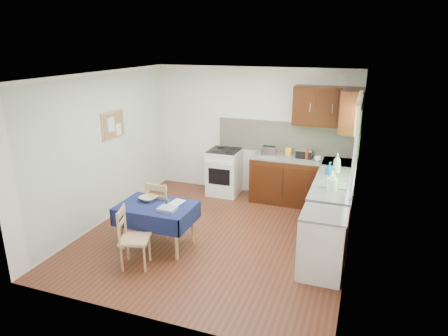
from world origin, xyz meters
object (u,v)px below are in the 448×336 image
(dining_table, at_px, (157,211))
(kettle, at_px, (332,183))
(chair_far, at_px, (161,206))
(chair_near, at_px, (131,236))
(dish_rack, at_px, (332,184))
(toaster, at_px, (269,151))
(sandwich_press, at_px, (305,153))

(dining_table, xyz_separation_m, kettle, (2.41, 0.84, 0.45))
(chair_far, xyz_separation_m, kettle, (2.53, 0.48, 0.53))
(dining_table, bearing_deg, chair_near, -73.49)
(dining_table, distance_m, kettle, 2.59)
(chair_near, height_order, dish_rack, dish_rack)
(chair_near, bearing_deg, toaster, -39.60)
(chair_far, bearing_deg, dining_table, 110.20)
(toaster, relative_size, kettle, 1.09)
(dining_table, height_order, chair_far, chair_far)
(chair_far, height_order, toaster, toaster)
(toaster, bearing_deg, sandwich_press, 26.87)
(chair_far, distance_m, kettle, 2.63)
(toaster, xyz_separation_m, dish_rack, (1.27, -1.23, -0.07))
(chair_far, height_order, sandwich_press, sandwich_press)
(chair_near, relative_size, toaster, 3.14)
(dining_table, distance_m, chair_near, 0.64)
(chair_near, height_order, sandwich_press, sandwich_press)
(chair_near, distance_m, toaster, 3.19)
(chair_far, bearing_deg, toaster, -121.25)
(dining_table, bearing_deg, chair_far, 129.19)
(chair_near, xyz_separation_m, kettle, (2.45, 1.46, 0.56))
(toaster, bearing_deg, chair_far, -107.81)
(dining_table, relative_size, dish_rack, 2.65)
(chair_far, distance_m, dish_rack, 2.65)
(dining_table, relative_size, sandwich_press, 3.75)
(dining_table, bearing_deg, kettle, 39.52)
(toaster, bearing_deg, dining_table, -101.27)
(sandwich_press, relative_size, dish_rack, 0.71)
(kettle, bearing_deg, chair_near, -149.19)
(chair_near, height_order, kettle, kettle)
(dining_table, xyz_separation_m, sandwich_press, (1.76, 2.43, 0.43))
(chair_far, xyz_separation_m, sandwich_press, (1.88, 2.08, 0.50))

